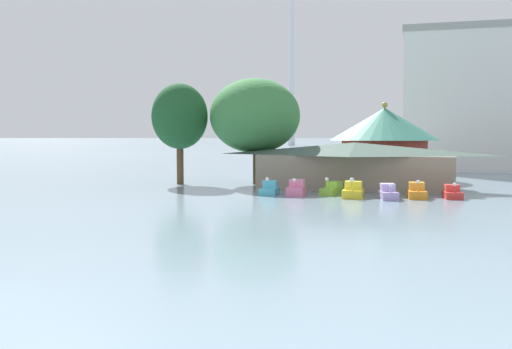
# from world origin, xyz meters

# --- Properties ---
(pedal_boat_cyan) EXTENTS (1.49, 2.28, 1.61)m
(pedal_boat_cyan) POSITION_xyz_m (2.92, 36.01, 0.50)
(pedal_boat_cyan) COLOR #4CB7CC
(pedal_boat_cyan) RESTS_ON ground
(pedal_boat_pink) EXTENTS (1.54, 2.65, 1.59)m
(pedal_boat_pink) POSITION_xyz_m (5.37, 36.01, 0.57)
(pedal_boat_pink) COLOR pink
(pedal_boat_pink) RESTS_ON ground
(pedal_boat_lime) EXTENTS (2.15, 3.01, 1.60)m
(pedal_boat_lime) POSITION_xyz_m (8.35, 37.81, 0.48)
(pedal_boat_lime) COLOR #8CCC3F
(pedal_boat_lime) RESTS_ON ground
(pedal_boat_yellow) EXTENTS (1.68, 2.41, 1.79)m
(pedal_boat_yellow) POSITION_xyz_m (10.39, 35.56, 0.56)
(pedal_boat_yellow) COLOR yellow
(pedal_boat_yellow) RESTS_ON ground
(pedal_boat_lavender) EXTENTS (1.89, 3.15, 1.42)m
(pedal_boat_lavender) POSITION_xyz_m (13.29, 35.45, 0.50)
(pedal_boat_lavender) COLOR #B299D8
(pedal_boat_lavender) RESTS_ON ground
(pedal_boat_orange) EXTENTS (1.72, 3.08, 1.63)m
(pedal_boat_orange) POSITION_xyz_m (15.62, 36.85, 0.52)
(pedal_boat_orange) COLOR orange
(pedal_boat_orange) RESTS_ON ground
(pedal_boat_red) EXTENTS (1.63, 2.58, 1.42)m
(pedal_boat_red) POSITION_xyz_m (18.53, 37.31, 0.46)
(pedal_boat_red) COLOR red
(pedal_boat_red) RESTS_ON ground
(boathouse) EXTENTS (19.99, 8.63, 4.61)m
(boathouse) POSITION_xyz_m (9.72, 43.80, 2.41)
(boathouse) COLOR gray
(boathouse) RESTS_ON ground
(green_roof_pavilion) EXTENTS (12.92, 12.92, 9.24)m
(green_roof_pavilion) POSITION_xyz_m (11.93, 55.84, 4.83)
(green_roof_pavilion) COLOR #993328
(green_roof_pavilion) RESTS_ON ground
(shoreline_tree_tall_left) EXTENTS (6.11, 6.11, 10.97)m
(shoreline_tree_tall_left) POSITION_xyz_m (-9.32, 44.46, 7.35)
(shoreline_tree_tall_left) COLOR brown
(shoreline_tree_tall_left) RESTS_ON ground
(shoreline_tree_mid) EXTENTS (9.79, 9.79, 11.47)m
(shoreline_tree_mid) POSITION_xyz_m (-1.34, 46.37, 7.43)
(shoreline_tree_mid) COLOR brown
(shoreline_tree_mid) RESTS_ON ground
(background_building_block) EXTENTS (25.35, 13.92, 21.30)m
(background_building_block) POSITION_xyz_m (26.12, 79.71, 10.67)
(background_building_block) COLOR silver
(background_building_block) RESTS_ON ground
(distant_broadcast_tower) EXTENTS (5.52, 5.52, 165.85)m
(distant_broadcast_tower) POSITION_xyz_m (-45.45, 274.63, 72.52)
(distant_broadcast_tower) COLOR silver
(distant_broadcast_tower) RESTS_ON ground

